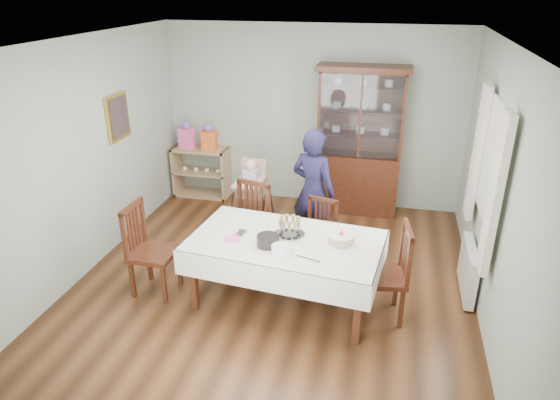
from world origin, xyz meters
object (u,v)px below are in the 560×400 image
(chair_end_left, at_px, (154,266))
(high_chair, at_px, (252,205))
(dining_table, at_px, (285,270))
(chair_far_right, at_px, (316,250))
(gift_bag_pink, at_px, (187,136))
(woman, at_px, (313,192))
(chair_far_left, at_px, (247,243))
(chair_end_right, at_px, (383,290))
(champagne_tray, at_px, (290,230))
(sideboard, at_px, (201,172))
(gift_bag_orange, at_px, (209,138))
(china_cabinet, at_px, (360,139))
(birthday_cake, at_px, (341,240))

(chair_end_left, height_order, high_chair, high_chair)
(dining_table, height_order, high_chair, high_chair)
(chair_far_right, bearing_deg, dining_table, -93.64)
(chair_far_right, xyz_separation_m, gift_bag_pink, (-2.39, 1.85, 0.73))
(woman, bearing_deg, chair_far_left, 60.89)
(chair_end_right, relative_size, champagne_tray, 3.19)
(woman, distance_m, gift_bag_pink, 2.63)
(sideboard, xyz_separation_m, gift_bag_orange, (0.17, -0.02, 0.59))
(chair_far_left, bearing_deg, chair_end_left, -123.43)
(champagne_tray, bearing_deg, gift_bag_orange, 126.31)
(china_cabinet, bearing_deg, chair_far_left, -120.78)
(high_chair, bearing_deg, champagne_tray, -56.85)
(chair_far_left, height_order, champagne_tray, chair_far_left)
(chair_far_left, relative_size, champagne_tray, 3.20)
(chair_end_right, bearing_deg, birthday_cake, -105.86)
(chair_far_left, relative_size, gift_bag_orange, 2.48)
(chair_far_left, xyz_separation_m, high_chair, (-0.18, 0.87, 0.11))
(chair_far_left, bearing_deg, gift_bag_orange, 136.26)
(champagne_tray, bearing_deg, birthday_cake, -8.47)
(chair_end_left, distance_m, champagne_tray, 1.60)
(gift_bag_orange, bearing_deg, woman, -35.80)
(sideboard, bearing_deg, gift_bag_orange, -6.56)
(woman, xyz_separation_m, birthday_cake, (0.49, -1.19, 0.00))
(champagne_tray, distance_m, gift_bag_orange, 3.06)
(woman, height_order, gift_bag_pink, woman)
(high_chair, bearing_deg, chair_far_right, -34.47)
(chair_far_right, distance_m, gift_bag_orange, 2.83)
(china_cabinet, relative_size, sideboard, 2.42)
(champagne_tray, bearing_deg, chair_end_left, -171.12)
(china_cabinet, xyz_separation_m, chair_far_right, (-0.31, -1.85, -0.86))
(chair_far_right, xyz_separation_m, birthday_cake, (0.35, -0.70, 0.55))
(china_cabinet, height_order, gift_bag_pink, china_cabinet)
(sideboard, relative_size, chair_far_left, 0.86)
(dining_table, bearing_deg, chair_far_right, 72.63)
(chair_end_right, distance_m, birthday_cake, 0.69)
(sideboard, xyz_separation_m, chair_far_left, (1.34, -1.97, -0.09))
(china_cabinet, height_order, sideboard, china_cabinet)
(china_cabinet, bearing_deg, woman, -108.36)
(chair_end_right, height_order, birthday_cake, chair_end_right)
(high_chair, relative_size, gift_bag_orange, 2.53)
(chair_far_left, distance_m, woman, 1.05)
(high_chair, relative_size, champagne_tray, 3.28)
(chair_far_left, bearing_deg, china_cabinet, 74.49)
(dining_table, xyz_separation_m, chair_end_right, (1.04, -0.03, -0.07))
(high_chair, bearing_deg, chair_end_left, -110.16)
(champagne_tray, distance_m, birthday_cake, 0.56)
(gift_bag_pink, relative_size, gift_bag_orange, 1.04)
(sideboard, bearing_deg, chair_end_right, -41.14)
(chair_end_left, height_order, chair_end_right, same)
(dining_table, relative_size, champagne_tray, 6.45)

